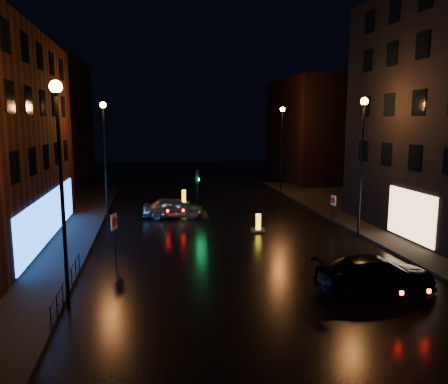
{
  "coord_description": "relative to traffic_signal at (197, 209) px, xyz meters",
  "views": [
    {
      "loc": [
        -4.67,
        -18.22,
        6.91
      ],
      "look_at": [
        -0.3,
        7.29,
        2.8
      ],
      "focal_mm": 35.0,
      "sensor_mm": 36.0,
      "label": 1
    }
  ],
  "objects": [
    {
      "name": "ground",
      "position": [
        1.2,
        -14.0,
        -0.5
      ],
      "size": [
        120.0,
        120.0,
        0.0
      ],
      "primitive_type": "plane",
      "color": "black",
      "rests_on": "ground"
    },
    {
      "name": "pavement_right",
      "position": [
        15.2,
        -6.0,
        -0.43
      ],
      "size": [
        12.0,
        44.0,
        0.15
      ],
      "primitive_type": "cube",
      "color": "black",
      "rests_on": "ground"
    },
    {
      "name": "building_far_left",
      "position": [
        -14.8,
        21.0,
        6.5
      ],
      "size": [
        8.0,
        16.0,
        14.0
      ],
      "primitive_type": "cube",
      "color": "black",
      "rests_on": "ground"
    },
    {
      "name": "building_far_right",
      "position": [
        16.2,
        18.0,
        5.5
      ],
      "size": [
        8.0,
        14.0,
        12.0
      ],
      "primitive_type": "cube",
      "color": "black",
      "rests_on": "ground"
    },
    {
      "name": "street_lamp_lnear",
      "position": [
        -6.6,
        -16.0,
        5.06
      ],
      "size": [
        0.44,
        0.44,
        8.37
      ],
      "color": "black",
      "rests_on": "ground"
    },
    {
      "name": "street_lamp_lfar",
      "position": [
        -6.6,
        -0.0,
        5.06
      ],
      "size": [
        0.44,
        0.44,
        8.37
      ],
      "color": "black",
      "rests_on": "ground"
    },
    {
      "name": "street_lamp_rnear",
      "position": [
        9.0,
        -8.0,
        5.06
      ],
      "size": [
        0.44,
        0.44,
        8.37
      ],
      "color": "black",
      "rests_on": "ground"
    },
    {
      "name": "street_lamp_rfar",
      "position": [
        9.0,
        8.0,
        5.06
      ],
      "size": [
        0.44,
        0.44,
        8.37
      ],
      "color": "black",
      "rests_on": "ground"
    },
    {
      "name": "traffic_signal",
      "position": [
        0.0,
        0.0,
        0.0
      ],
      "size": [
        1.4,
        2.4,
        3.45
      ],
      "color": "black",
      "rests_on": "ground"
    },
    {
      "name": "guard_railing",
      "position": [
        -6.8,
        -15.0,
        0.24
      ],
      "size": [
        0.05,
        6.04,
        1.0
      ],
      "color": "black",
      "rests_on": "ground"
    },
    {
      "name": "silver_hatchback",
      "position": [
        -1.84,
        -0.63,
        0.25
      ],
      "size": [
        4.55,
        2.18,
        1.5
      ],
      "primitive_type": "imported",
      "rotation": [
        0.0,
        0.0,
        1.47
      ],
      "color": "#A5A8AC",
      "rests_on": "ground"
    },
    {
      "name": "dark_sedan",
      "position": [
        5.61,
        -16.3,
        0.24
      ],
      "size": [
        5.22,
        2.43,
        1.48
      ],
      "primitive_type": "imported",
      "rotation": [
        0.0,
        0.0,
        1.64
      ],
      "color": "black",
      "rests_on": "ground"
    },
    {
      "name": "bollard_near",
      "position": [
        3.32,
        -5.62,
        -0.25
      ],
      "size": [
        1.05,
        1.42,
        1.15
      ],
      "rotation": [
        0.0,
        0.0,
        -0.14
      ],
      "color": "black",
      "rests_on": "ground"
    },
    {
      "name": "bollard_far",
      "position": [
        -0.63,
        4.91,
        -0.24
      ],
      "size": [
        1.13,
        1.51,
        1.2
      ],
      "rotation": [
        0.0,
        0.0,
        -0.17
      ],
      "color": "black",
      "rests_on": "ground"
    },
    {
      "name": "road_sign_left",
      "position": [
        -5.3,
        -10.38,
        1.33
      ],
      "size": [
        0.27,
        0.57,
        2.44
      ],
      "rotation": [
        0.0,
        0.0,
        -0.38
      ],
      "color": "black",
      "rests_on": "ground"
    },
    {
      "name": "road_sign_right",
      "position": [
        8.69,
        -4.95,
        1.06
      ],
      "size": [
        0.17,
        0.5,
        2.09
      ],
      "rotation": [
        0.0,
        0.0,
        3.38
      ],
      "color": "black",
      "rests_on": "ground"
    }
  ]
}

